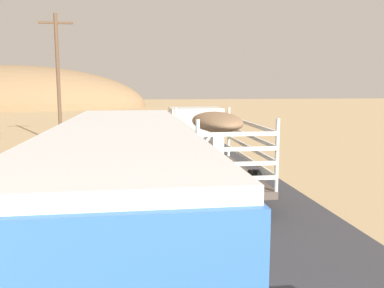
% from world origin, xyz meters
% --- Properties ---
extents(livestock_truck, '(2.53, 9.70, 3.02)m').
position_xyz_m(livestock_truck, '(0.84, 13.57, 1.79)').
color(livestock_truck, silver).
rests_on(livestock_truck, road_surface).
extents(bus, '(2.54, 10.00, 3.21)m').
position_xyz_m(bus, '(-2.36, 3.68, 1.75)').
color(bus, '#3872C6').
rests_on(bus, road_surface).
extents(power_pole_mid, '(2.20, 0.24, 8.71)m').
position_xyz_m(power_pole_mid, '(-7.19, 24.11, 4.65)').
color(power_pole_mid, brown).
rests_on(power_pole_mid, ground).
extents(distant_hill, '(50.13, 23.03, 15.69)m').
position_xyz_m(distant_hill, '(-25.17, 74.86, 0.00)').
color(distant_hill, '#8D6E4C').
rests_on(distant_hill, ground).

